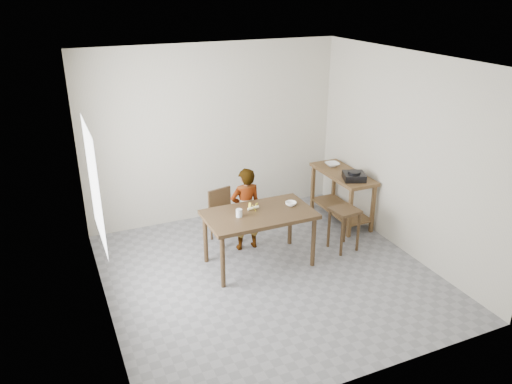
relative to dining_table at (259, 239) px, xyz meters
name	(u,v)px	position (x,y,z in m)	size (l,w,h in m)	color
floor	(268,276)	(0.00, -0.30, -0.40)	(4.00, 4.00, 0.04)	slate
ceiling	(271,59)	(0.00, -0.30, 2.35)	(4.00, 4.00, 0.04)	white
wall_back	(213,133)	(0.00, 1.72, 0.98)	(4.00, 0.04, 2.70)	beige
wall_front	(371,256)	(0.00, -2.32, 0.98)	(4.00, 0.04, 2.70)	beige
wall_left	(93,205)	(-2.02, -0.30, 0.98)	(0.04, 4.00, 2.70)	beige
wall_right	(406,155)	(2.02, -0.30, 0.98)	(0.04, 4.00, 2.70)	beige
window_pane	(94,184)	(-1.97, -0.10, 1.12)	(0.02, 1.10, 1.30)	white
dining_table	(259,239)	(0.00, 0.00, 0.00)	(1.40, 0.80, 0.75)	#3E2B18
prep_counter	(341,196)	(1.72, 0.70, 0.03)	(0.50, 1.20, 0.80)	brown
child	(246,209)	(0.01, 0.47, 0.22)	(0.44, 0.29, 1.20)	white
dining_chair	(226,217)	(-0.17, 0.77, 0.01)	(0.37, 0.37, 0.76)	#3E2B18
stool	(344,229)	(1.24, -0.10, -0.07)	(0.35, 0.35, 0.61)	#3E2B18
glass_tumbler	(239,213)	(-0.28, 0.00, 0.43)	(0.08, 0.08, 0.10)	silver
small_bowl	(291,204)	(0.48, 0.04, 0.40)	(0.15, 0.15, 0.05)	white
banana	(253,208)	(-0.03, 0.12, 0.41)	(0.17, 0.12, 0.06)	yellow
serving_bowl	(332,164)	(1.72, 1.01, 0.45)	(0.22, 0.22, 0.05)	white
gas_burner	(354,176)	(1.70, 0.38, 0.48)	(0.31, 0.31, 0.10)	black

